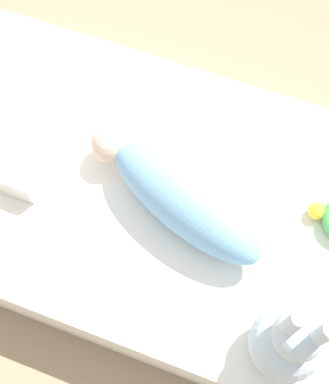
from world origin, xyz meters
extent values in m
plane|color=#9E8466|center=(0.00, 0.00, 0.00)|extent=(12.00, 12.00, 0.00)
cube|color=white|center=(0.00, 0.00, 0.11)|extent=(1.49, 0.82, 0.22)
ellipsoid|color=#7FB7E5|center=(-0.13, 0.04, 0.30)|extent=(0.48, 0.31, 0.16)
sphere|color=beige|center=(0.11, -0.05, 0.29)|extent=(0.10, 0.10, 0.10)
cube|color=white|center=(0.42, -0.04, 0.26)|extent=(0.33, 0.39, 0.08)
sphere|color=silver|center=(-0.45, 0.29, 0.31)|extent=(0.17, 0.17, 0.17)
sphere|color=silver|center=(-0.45, 0.29, 0.42)|extent=(0.11, 0.11, 0.11)
cylinder|color=silver|center=(-0.48, 0.29, 0.51)|extent=(0.03, 0.03, 0.11)
cylinder|color=silver|center=(-0.42, 0.29, 0.51)|extent=(0.03, 0.03, 0.11)
sphere|color=yellow|center=(-0.45, -0.08, 0.25)|extent=(0.05, 0.05, 0.05)
camera|label=1|loc=(-0.26, 0.54, 1.54)|focal=50.00mm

